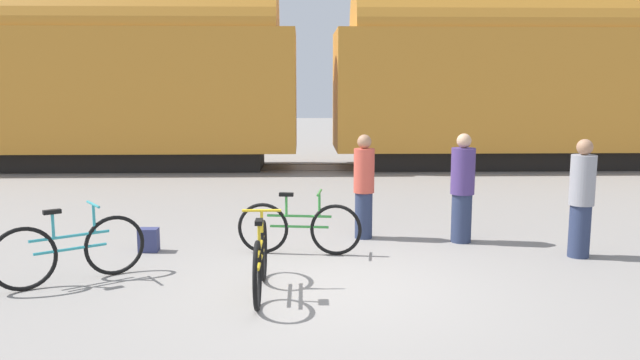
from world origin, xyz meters
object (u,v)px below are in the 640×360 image
(freight_train, at_px, (316,72))
(bicycle_teal, at_px, (71,250))
(bicycle_yellow, at_px, (261,260))
(person_in_purple, at_px, (462,189))
(bicycle_green, at_px, (299,228))
(person_in_grey, at_px, (582,199))
(person_in_red, at_px, (364,186))
(backpack, at_px, (149,240))

(freight_train, height_order, bicycle_teal, freight_train)
(freight_train, xyz_separation_m, bicycle_teal, (-3.22, -10.81, -2.38))
(bicycle_teal, xyz_separation_m, bicycle_yellow, (2.33, -0.49, -0.01))
(person_in_purple, bearing_deg, bicycle_green, 164.54)
(freight_train, relative_size, bicycle_green, 30.37)
(person_in_grey, bearing_deg, bicycle_teal, 20.51)
(person_in_grey, distance_m, person_in_red, 3.14)
(bicycle_yellow, xyz_separation_m, backpack, (-1.75, 1.92, -0.23))
(freight_train, relative_size, person_in_grey, 32.38)
(freight_train, xyz_separation_m, person_in_grey, (3.47, -9.85, -1.96))
(person_in_grey, height_order, backpack, person_in_grey)
(person_in_red, xyz_separation_m, person_in_purple, (1.47, -0.29, 0.01))
(bicycle_yellow, xyz_separation_m, person_in_red, (1.45, 2.64, 0.43))
(freight_train, bearing_deg, bicycle_teal, -106.59)
(bicycle_teal, height_order, bicycle_yellow, bicycle_teal)
(bicycle_yellow, distance_m, person_in_purple, 3.77)
(bicycle_green, bearing_deg, person_in_grey, -3.74)
(bicycle_teal, distance_m, backpack, 1.56)
(freight_train, bearing_deg, person_in_purple, -77.22)
(bicycle_yellow, bearing_deg, person_in_purple, 38.77)
(person_in_purple, relative_size, backpack, 4.92)
(person_in_red, bearing_deg, freight_train, -173.77)
(person_in_grey, distance_m, person_in_purple, 1.69)
(freight_train, distance_m, bicycle_teal, 11.53)
(freight_train, height_order, person_in_purple, freight_train)
(freight_train, xyz_separation_m, backpack, (-2.64, -9.38, -2.62))
(bicycle_yellow, height_order, person_in_purple, person_in_purple)
(freight_train, height_order, bicycle_yellow, freight_train)
(person_in_red, bearing_deg, backpack, -74.78)
(person_in_grey, bearing_deg, bicycle_yellow, 30.79)
(bicycle_green, bearing_deg, bicycle_teal, -156.29)
(bicycle_green, height_order, person_in_grey, person_in_grey)
(freight_train, relative_size, person_in_red, 32.82)
(bicycle_yellow, xyz_separation_m, person_in_grey, (4.36, 1.45, 0.43))
(person_in_grey, relative_size, backpack, 4.88)
(bicycle_yellow, bearing_deg, person_in_red, 61.28)
(bicycle_green, relative_size, person_in_grey, 1.07)
(bicycle_teal, bearing_deg, backpack, 67.80)
(bicycle_teal, height_order, person_in_grey, person_in_grey)
(backpack, bearing_deg, person_in_purple, 5.18)
(bicycle_green, bearing_deg, backpack, 174.43)
(person_in_grey, height_order, person_in_red, person_in_grey)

